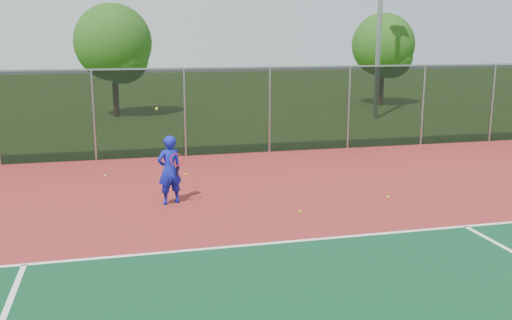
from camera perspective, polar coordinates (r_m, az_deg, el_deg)
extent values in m
plane|color=#345B1A|center=(9.90, 20.09, -12.77)|extent=(120.00, 120.00, 0.00)
cube|color=maroon|center=(11.47, 14.54, -8.87)|extent=(30.00, 20.00, 0.02)
cube|color=white|center=(13.26, 20.19, -6.24)|extent=(22.00, 0.10, 0.00)
cube|color=black|center=(20.23, 1.36, 5.01)|extent=(30.00, 0.04, 3.00)
cube|color=gray|center=(20.09, 1.39, 9.26)|extent=(30.00, 0.06, 0.06)
imported|color=#121BAB|center=(14.09, -8.65, -0.99)|extent=(0.72, 0.59, 1.70)
cylinder|color=black|center=(13.86, -7.94, -1.09)|extent=(0.03, 0.15, 0.27)
torus|color=#A51414|center=(13.70, -7.94, 0.04)|extent=(0.30, 0.13, 0.29)
sphere|color=#CBEF1B|center=(13.91, -9.92, 5.08)|extent=(0.07, 0.07, 0.07)
sphere|color=#CBEF1B|center=(14.97, 13.06, -3.62)|extent=(0.07, 0.07, 0.07)
sphere|color=#CBEF1B|center=(17.09, -7.01, -1.42)|extent=(0.07, 0.07, 0.07)
sphere|color=#CBEF1B|center=(13.41, 4.46, -5.18)|extent=(0.07, 0.07, 0.07)
sphere|color=#CBEF1B|center=(17.35, -14.86, -1.54)|extent=(0.07, 0.07, 0.07)
cylinder|color=gray|center=(29.30, 12.31, 14.91)|extent=(0.24, 0.24, 11.13)
cylinder|color=#321D12|center=(30.46, -13.85, 6.30)|extent=(0.30, 0.30, 2.20)
sphere|color=#1D4612|center=(30.32, -14.11, 11.35)|extent=(3.91, 3.91, 3.91)
sphere|color=#1D4612|center=(30.03, -13.27, 9.99)|extent=(2.69, 2.69, 2.69)
cylinder|color=#321D12|center=(35.46, 12.41, 7.07)|extent=(0.30, 0.30, 2.09)
sphere|color=#1D4612|center=(35.34, 12.60, 11.20)|extent=(3.72, 3.72, 3.72)
sphere|color=#1D4612|center=(35.26, 13.36, 10.02)|extent=(2.55, 2.55, 2.55)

